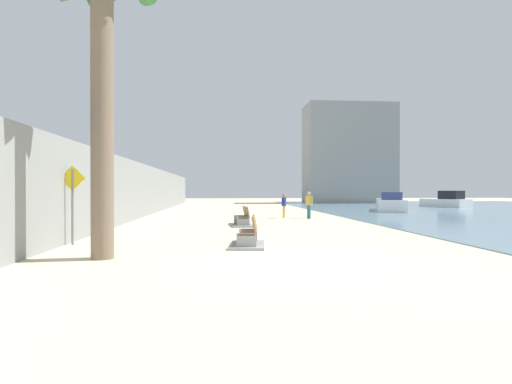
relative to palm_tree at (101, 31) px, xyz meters
name	(u,v)px	position (x,y,z in m)	size (l,w,h in m)	color
ground_plane	(250,216)	(5.15, 17.25, -6.02)	(120.00, 120.00, 0.00)	beige
seawall	(139,191)	(-2.35, 17.25, -4.25)	(0.80, 64.00, 3.53)	gray
palm_tree	(101,31)	(0.00, 0.00, 0.00)	(2.97, 3.15, 8.56)	#7A6651
bench_near	(248,239)	(4.03, 2.10, -5.78)	(1.31, 2.20, 0.98)	gray
bench_far	(242,221)	(4.20, 9.64, -5.78)	(1.26, 2.18, 0.98)	gray
person_walking	(284,204)	(7.18, 15.19, -5.11)	(0.33, 0.46, 1.57)	gold
person_standing	(309,203)	(8.65, 14.51, -5.02)	(0.42, 0.38, 1.70)	teal
boat_far_right	(446,201)	(26.25, 29.77, -5.36)	(3.89, 5.15, 1.68)	white
boat_outer	(391,204)	(17.44, 22.83, -5.36)	(4.26, 6.87, 1.59)	white
pedestrian_sign	(73,195)	(-1.72, 2.86, -4.38)	(0.85, 0.08, 2.62)	slate
harbor_building	(349,154)	(20.79, 45.25, 0.73)	(12.00, 6.00, 13.50)	gray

